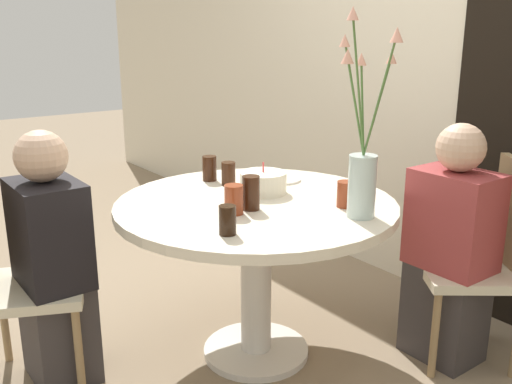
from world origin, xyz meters
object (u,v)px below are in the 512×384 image
at_px(drink_glass_3, 346,194).
at_px(drink_glass_5, 228,174).
at_px(drink_glass_4, 234,200).
at_px(side_plate, 282,180).
at_px(drink_glass_2, 251,193).
at_px(drink_glass_1, 227,220).
at_px(chair_right_flank, 10,271).
at_px(flower_vase, 363,162).
at_px(drink_glass_0, 210,168).
at_px(chair_near_front, 488,252).
at_px(birthday_cake, 263,183).
at_px(person_boy, 53,268).
at_px(person_woman, 450,253).

xyz_separation_m(drink_glass_3, drink_glass_5, (-0.56, -0.19, 0.00)).
bearing_deg(drink_glass_4, drink_glass_5, 148.73).
bearing_deg(side_plate, drink_glass_3, -6.73).
bearing_deg(drink_glass_2, drink_glass_1, -52.10).
xyz_separation_m(chair_right_flank, flower_vase, (0.82, 1.10, 0.44)).
bearing_deg(drink_glass_0, drink_glass_2, -12.82).
xyz_separation_m(flower_vase, drink_glass_2, (-0.33, -0.28, -0.15)).
xyz_separation_m(flower_vase, drink_glass_1, (-0.14, -0.51, -0.16)).
distance_m(chair_near_front, birthday_cake, 1.01).
relative_size(chair_near_front, drink_glass_0, 7.55).
bearing_deg(drink_glass_0, chair_near_front, 37.07).
height_order(birthday_cake, drink_glass_4, birthday_cake).
xyz_separation_m(drink_glass_3, person_boy, (-0.63, -1.00, -0.28)).
relative_size(drink_glass_0, drink_glass_3, 1.11).
bearing_deg(drink_glass_5, chair_near_front, 39.79).
height_order(chair_near_front, drink_glass_1, chair_near_front).
bearing_deg(chair_near_front, drink_glass_2, -83.69).
xyz_separation_m(chair_right_flank, drink_glass_1, (0.68, 0.58, 0.28)).
distance_m(side_plate, drink_glass_1, 0.77).
bearing_deg(chair_right_flank, drink_glass_5, -73.26).
distance_m(drink_glass_1, drink_glass_3, 0.56).
distance_m(side_plate, drink_glass_2, 0.47).
bearing_deg(drink_glass_2, drink_glass_0, 167.18).
relative_size(chair_near_front, drink_glass_2, 6.50).
bearing_deg(person_boy, drink_glass_5, 85.31).
bearing_deg(chair_right_flank, drink_glass_0, -65.90).
height_order(birthday_cake, person_boy, person_boy).
xyz_separation_m(side_plate, drink_glass_0, (-0.21, -0.27, 0.05)).
distance_m(side_plate, drink_glass_3, 0.48).
bearing_deg(drink_glass_0, person_woman, 34.85).
bearing_deg(person_woman, drink_glass_1, -103.98).
bearing_deg(drink_glass_1, flower_vase, 74.37).
distance_m(chair_right_flank, flower_vase, 1.44).
xyz_separation_m(drink_glass_0, drink_glass_4, (0.49, -0.20, -0.00)).
bearing_deg(flower_vase, drink_glass_1, -105.63).
xyz_separation_m(drink_glass_0, drink_glass_3, (0.68, 0.22, -0.01)).
distance_m(birthday_cake, side_plate, 0.23).
relative_size(drink_glass_0, drink_glass_5, 1.09).
distance_m(chair_right_flank, drink_glass_4, 0.93).
height_order(birthday_cake, drink_glass_0, birthday_cake).
relative_size(person_woman, person_boy, 1.00).
relative_size(chair_right_flank, birthday_cake, 4.34).
bearing_deg(flower_vase, drink_glass_2, -139.75).
height_order(flower_vase, drink_glass_0, flower_vase).
distance_m(drink_glass_0, person_woman, 1.14).
xyz_separation_m(chair_right_flank, drink_glass_5, (0.13, 0.95, 0.28)).
bearing_deg(drink_glass_5, drink_glass_3, 18.90).
relative_size(flower_vase, drink_glass_0, 6.51).
bearing_deg(person_boy, drink_glass_4, 53.59).
height_order(chair_right_flank, person_boy, person_boy).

